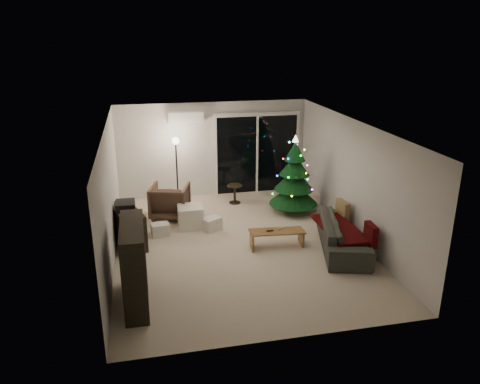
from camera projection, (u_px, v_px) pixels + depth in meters
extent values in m
plane|color=beige|center=(238.00, 244.00, 9.78)|extent=(6.50, 6.50, 0.00)
plane|color=white|center=(238.00, 126.00, 8.96)|extent=(6.50, 6.50, 0.00)
cube|color=silver|center=(213.00, 149.00, 12.37)|extent=(5.00, 0.02, 2.50)
cube|color=silver|center=(288.00, 262.00, 6.37)|extent=(5.00, 0.02, 2.50)
cube|color=silver|center=(110.00, 197.00, 8.88)|extent=(0.02, 6.50, 2.50)
cube|color=silver|center=(354.00, 180.00, 9.87)|extent=(0.02, 6.50, 2.50)
cube|color=black|center=(257.00, 155.00, 12.66)|extent=(2.20, 0.02, 2.10)
cube|color=white|center=(186.00, 117.00, 11.83)|extent=(0.90, 0.22, 0.28)
cube|color=#3F3833|center=(252.00, 187.00, 13.50)|extent=(2.60, 1.00, 0.10)
cube|color=white|center=(249.00, 165.00, 13.69)|extent=(2.20, 0.06, 1.00)
cube|color=black|center=(127.00, 227.00, 9.70)|extent=(0.81, 1.31, 0.77)
cube|color=black|center=(125.00, 206.00, 9.54)|extent=(0.39, 0.46, 0.16)
imported|color=#3D2E25|center=(170.00, 201.00, 11.10)|extent=(1.07, 1.09, 0.81)
cube|color=beige|center=(190.00, 217.00, 10.57)|extent=(0.56, 0.56, 0.50)
cube|color=white|center=(160.00, 229.00, 10.17)|extent=(0.41, 0.33, 0.27)
cube|color=white|center=(211.00, 224.00, 10.46)|extent=(0.50, 0.47, 0.28)
cylinder|color=black|center=(235.00, 194.00, 12.05)|extent=(0.50, 0.50, 0.49)
cylinder|color=black|center=(177.00, 173.00, 11.69)|extent=(0.27, 0.27, 1.71)
imported|color=#3C3F37|center=(343.00, 234.00, 9.50)|extent=(1.39, 2.31, 0.63)
cube|color=#3D0705|center=(339.00, 228.00, 9.43)|extent=(0.68, 1.56, 0.05)
cube|color=tan|center=(342.00, 210.00, 10.07)|extent=(0.16, 0.42, 0.42)
cube|color=#3D0705|center=(371.00, 235.00, 8.87)|extent=(0.15, 0.42, 0.42)
cube|color=black|center=(270.00, 231.00, 9.54)|extent=(0.14, 0.04, 0.02)
cube|color=slate|center=(281.00, 229.00, 9.64)|extent=(0.14, 0.08, 0.02)
cone|color=#0C3B19|center=(294.00, 174.00, 11.23)|extent=(1.19, 1.19, 1.92)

